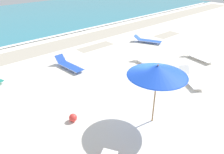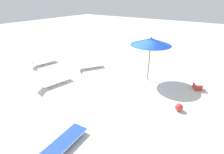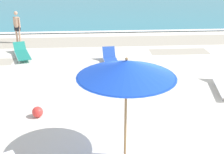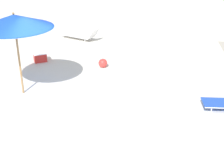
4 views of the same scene
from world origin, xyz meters
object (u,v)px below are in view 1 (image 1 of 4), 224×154
sun_lounger_beside_umbrella (147,62)px  beach_ball (73,118)px  sun_lounger_mid_beach_pair_b (190,79)px  sun_lounger_under_umbrella (147,40)px  sun_lounger_mid_beach_pair_a (69,65)px  sun_lounger_mid_beach_solo (198,56)px  beach_umbrella (158,71)px

sun_lounger_beside_umbrella → beach_ball: sun_lounger_beside_umbrella is taller
sun_lounger_mid_beach_pair_b → sun_lounger_under_umbrella: bearing=92.6°
sun_lounger_mid_beach_pair_a → beach_ball: (-2.56, -4.47, -0.05)m
sun_lounger_mid_beach_solo → sun_lounger_mid_beach_pair_a: 8.51m
beach_umbrella → sun_lounger_under_umbrella: bearing=41.3°
beach_umbrella → sun_lounger_mid_beach_solo: beach_umbrella is taller
sun_lounger_under_umbrella → sun_lounger_mid_beach_solo: (-0.11, -4.47, 0.02)m
sun_lounger_mid_beach_pair_b → beach_ball: sun_lounger_mid_beach_pair_b is taller
sun_lounger_mid_beach_pair_b → beach_ball: bearing=-159.9°
sun_lounger_under_umbrella → sun_lounger_mid_beach_pair_b: 6.73m
sun_lounger_mid_beach_pair_b → beach_ball: size_ratio=5.91×
sun_lounger_mid_beach_solo → sun_lounger_mid_beach_pair_a: sun_lounger_mid_beach_solo is taller
sun_lounger_under_umbrella → sun_lounger_mid_beach_solo: sun_lounger_mid_beach_solo is taller
beach_umbrella → sun_lounger_beside_umbrella: (4.05, 3.72, -2.08)m
beach_umbrella → sun_lounger_mid_beach_solo: 7.87m
sun_lounger_under_umbrella → sun_lounger_mid_beach_pair_a: sun_lounger_mid_beach_pair_a is taller
beach_umbrella → sun_lounger_mid_beach_solo: bearing=15.8°
sun_lounger_under_umbrella → sun_lounger_mid_beach_pair_a: (-7.31, 0.07, 0.01)m
sun_lounger_under_umbrella → sun_lounger_beside_umbrella: bearing=-165.4°
beach_umbrella → sun_lounger_mid_beach_pair_a: size_ratio=1.15×
beach_ball → sun_lounger_beside_umbrella: bearing=13.6°
sun_lounger_beside_umbrella → sun_lounger_mid_beach_pair_b: bearing=-79.2°
sun_lounger_mid_beach_solo → sun_lounger_mid_beach_pair_b: (-3.24, -1.36, -0.00)m
sun_lounger_beside_umbrella → beach_ball: bearing=-155.9°
beach_umbrella → sun_lounger_beside_umbrella: 5.87m
sun_lounger_mid_beach_pair_a → sun_lounger_beside_umbrella: bearing=-41.0°
sun_lounger_mid_beach_pair_b → sun_lounger_mid_beach_pair_a: bearing=156.4°
beach_umbrella → sun_lounger_mid_beach_pair_b: bearing=9.9°
sun_lounger_under_umbrella → sun_lounger_mid_beach_solo: bearing=-116.7°
sun_lounger_under_umbrella → beach_ball: (-9.87, -4.39, -0.04)m
beach_umbrella → sun_lounger_beside_umbrella: bearing=42.5°
beach_ball → beach_umbrella: bearing=-41.2°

